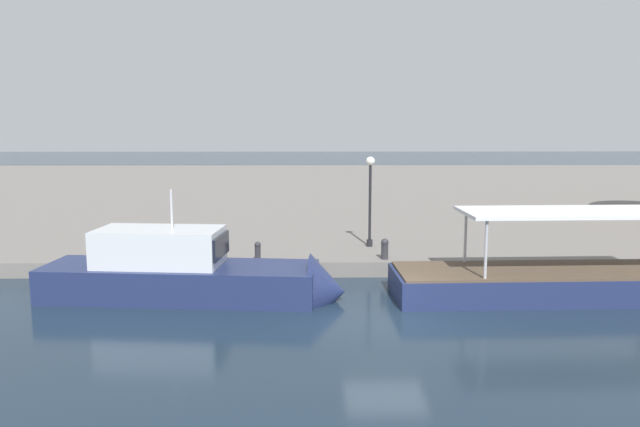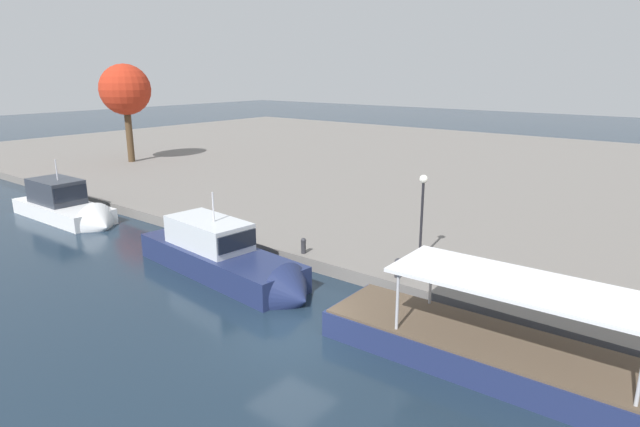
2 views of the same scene
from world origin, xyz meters
TOP-DOWN VIEW (x-y plane):
  - ground_plane at (0.00, 0.00)m, footprint 220.00×220.00m
  - dock_promenade at (0.00, 32.94)m, footprint 120.00×55.00m
  - motor_yacht_0 at (-21.11, 2.79)m, footprint 8.85×2.86m
  - motor_yacht_1 at (-6.26, 2.62)m, footprint 10.55×3.55m
  - tour_boat_2 at (7.73, 2.66)m, footprint 13.48×3.41m
  - mooring_bollard_0 at (0.64, 6.04)m, footprint 0.31×0.31m
  - mooring_bollard_2 at (-4.40, 5.84)m, footprint 0.26×0.26m
  - lamp_post at (0.27, 8.65)m, footprint 0.38×0.38m
  - tree_0 at (-34.17, 15.58)m, footprint 4.65×4.65m

SIDE VIEW (x-z plane):
  - ground_plane at x=0.00m, z-range 0.00..0.00m
  - dock_promenade at x=0.00m, z-range 0.00..0.60m
  - tour_boat_2 at x=7.73m, z-range -1.69..2.46m
  - motor_yacht_0 at x=-21.11m, z-range -1.76..3.01m
  - motor_yacht_1 at x=-6.26m, z-range -1.69..3.01m
  - mooring_bollard_2 at x=-4.40m, z-range 0.63..1.39m
  - mooring_bollard_0 at x=0.64m, z-range 0.63..1.46m
  - lamp_post at x=0.27m, z-range 1.01..4.95m
  - tree_0 at x=-34.17m, z-range 2.72..11.77m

